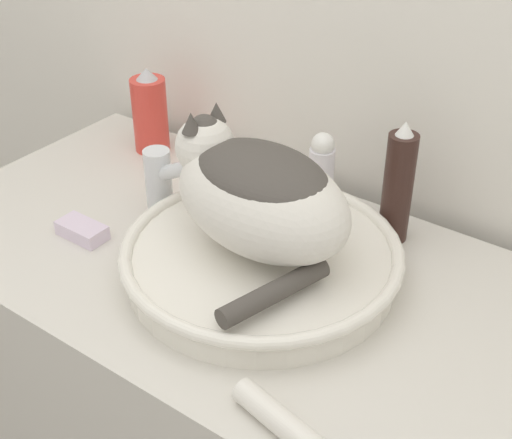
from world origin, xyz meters
name	(u,v)px	position (x,y,z in m)	size (l,w,h in m)	color
sink_basin	(261,258)	(0.03, 0.27, 0.90)	(0.42, 0.42, 0.06)	white
cat	(257,192)	(0.02, 0.27, 1.01)	(0.31, 0.29, 0.18)	silver
faucet	(164,179)	(-0.20, 0.31, 0.94)	(0.15, 0.05, 0.15)	silver
deodorant_stick	(319,172)	(0.00, 0.48, 0.94)	(0.04, 0.04, 0.14)	silver
hairspray_can_black	(398,186)	(0.14, 0.48, 0.96)	(0.05, 0.05, 0.20)	#331E19
spray_bottle_trigger	(150,113)	(-0.38, 0.48, 0.95)	(0.07, 0.07, 0.17)	#DB3D33
cream_tube	(286,426)	(0.22, 0.05, 0.89)	(0.15, 0.06, 0.04)	silver
soap_bar	(82,230)	(-0.27, 0.18, 0.88)	(0.08, 0.04, 0.02)	silver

